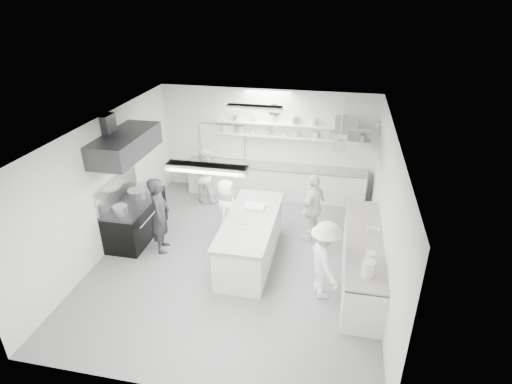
% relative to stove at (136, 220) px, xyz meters
% --- Properties ---
extents(floor, '(6.00, 7.00, 0.02)m').
position_rel_stove_xyz_m(floor, '(2.60, -0.40, -0.46)').
color(floor, slate).
rests_on(floor, ground).
extents(ceiling, '(6.00, 7.00, 0.02)m').
position_rel_stove_xyz_m(ceiling, '(2.60, -0.40, 2.56)').
color(ceiling, white).
rests_on(ceiling, wall_back).
extents(wall_back, '(6.00, 0.04, 3.00)m').
position_rel_stove_xyz_m(wall_back, '(2.60, 3.10, 1.05)').
color(wall_back, silver).
rests_on(wall_back, floor).
extents(wall_front, '(6.00, 0.04, 3.00)m').
position_rel_stove_xyz_m(wall_front, '(2.60, -3.90, 1.05)').
color(wall_front, silver).
rests_on(wall_front, floor).
extents(wall_left, '(0.04, 7.00, 3.00)m').
position_rel_stove_xyz_m(wall_left, '(-0.40, -0.40, 1.05)').
color(wall_left, silver).
rests_on(wall_left, floor).
extents(wall_right, '(0.04, 7.00, 3.00)m').
position_rel_stove_xyz_m(wall_right, '(5.60, -0.40, 1.05)').
color(wall_right, silver).
rests_on(wall_right, floor).
extents(stove, '(0.80, 1.80, 0.90)m').
position_rel_stove_xyz_m(stove, '(0.00, 0.00, 0.00)').
color(stove, black).
rests_on(stove, floor).
extents(exhaust_hood, '(0.85, 2.00, 0.50)m').
position_rel_stove_xyz_m(exhaust_hood, '(0.00, -0.00, 1.90)').
color(exhaust_hood, '#333438').
rests_on(exhaust_hood, wall_left).
extents(back_counter, '(5.00, 0.60, 0.92)m').
position_rel_stove_xyz_m(back_counter, '(2.90, 2.80, 0.01)').
color(back_counter, silver).
rests_on(back_counter, floor).
extents(shelf_lower, '(4.20, 0.26, 0.04)m').
position_rel_stove_xyz_m(shelf_lower, '(3.30, 2.97, 1.30)').
color(shelf_lower, silver).
rests_on(shelf_lower, wall_back).
extents(shelf_upper, '(4.20, 0.26, 0.04)m').
position_rel_stove_xyz_m(shelf_upper, '(3.30, 2.97, 1.65)').
color(shelf_upper, silver).
rests_on(shelf_upper, wall_back).
extents(pass_through_window, '(1.30, 0.04, 1.00)m').
position_rel_stove_xyz_m(pass_through_window, '(1.30, 3.08, 1.00)').
color(pass_through_window, black).
rests_on(pass_through_window, wall_back).
extents(wall_clock, '(0.32, 0.05, 0.32)m').
position_rel_stove_xyz_m(wall_clock, '(2.80, 3.06, 2.00)').
color(wall_clock, white).
rests_on(wall_clock, wall_back).
extents(right_counter, '(0.74, 3.30, 0.94)m').
position_rel_stove_xyz_m(right_counter, '(5.25, -0.60, 0.02)').
color(right_counter, silver).
rests_on(right_counter, floor).
extents(pot_rack, '(0.30, 1.60, 0.40)m').
position_rel_stove_xyz_m(pot_rack, '(4.60, 2.00, 1.85)').
color(pot_rack, '#ABABAB').
rests_on(pot_rack, ceiling).
extents(light_fixture_front, '(1.30, 0.25, 0.10)m').
position_rel_stove_xyz_m(light_fixture_front, '(2.60, -2.20, 2.49)').
color(light_fixture_front, silver).
rests_on(light_fixture_front, ceiling).
extents(light_fixture_rear, '(1.30, 0.25, 0.10)m').
position_rel_stove_xyz_m(light_fixture_rear, '(2.60, 1.40, 2.49)').
color(light_fixture_rear, silver).
rests_on(light_fixture_rear, ceiling).
extents(prep_island, '(0.98, 2.62, 0.97)m').
position_rel_stove_xyz_m(prep_island, '(2.87, -0.34, 0.03)').
color(prep_island, silver).
rests_on(prep_island, floor).
extents(stove_pot, '(0.43, 0.43, 0.23)m').
position_rel_stove_xyz_m(stove_pot, '(0.00, 0.21, 0.58)').
color(stove_pot, '#ABABAB').
rests_on(stove_pot, stove).
extents(cook_stove, '(0.58, 0.74, 1.79)m').
position_rel_stove_xyz_m(cook_stove, '(0.83, -0.39, 0.45)').
color(cook_stove, '#28282B').
rests_on(cook_stove, floor).
extents(cook_back, '(0.81, 0.66, 1.57)m').
position_rel_stove_xyz_m(cook_back, '(1.04, 2.11, 0.33)').
color(cook_back, white).
rests_on(cook_back, floor).
extents(cook_island_left, '(0.54, 0.80, 1.58)m').
position_rel_stove_xyz_m(cook_island_left, '(2.17, 0.24, 0.34)').
color(cook_island_left, white).
rests_on(cook_island_left, floor).
extents(cook_island_right, '(0.77, 1.06, 1.67)m').
position_rel_stove_xyz_m(cook_island_right, '(4.12, 0.76, 0.38)').
color(cook_island_right, white).
rests_on(cook_island_right, floor).
extents(cook_right, '(0.98, 1.20, 1.62)m').
position_rel_stove_xyz_m(cook_right, '(4.50, -1.25, 0.36)').
color(cook_right, white).
rests_on(cook_right, floor).
extents(bowl_island_a, '(0.26, 0.26, 0.06)m').
position_rel_stove_xyz_m(bowl_island_a, '(2.72, -0.50, 0.55)').
color(bowl_island_a, '#ABABAB').
rests_on(bowl_island_a, prep_island).
extents(bowl_island_b, '(0.23, 0.23, 0.06)m').
position_rel_stove_xyz_m(bowl_island_b, '(2.69, -0.26, 0.55)').
color(bowl_island_b, silver).
rests_on(bowl_island_b, prep_island).
extents(bowl_right, '(0.30, 0.30, 0.06)m').
position_rel_stove_xyz_m(bowl_right, '(5.41, -0.26, 0.52)').
color(bowl_right, silver).
rests_on(bowl_right, right_counter).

